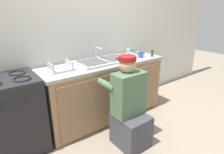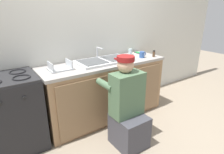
% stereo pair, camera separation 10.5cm
% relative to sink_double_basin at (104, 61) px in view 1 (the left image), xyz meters
% --- Properties ---
extents(ground_plane, '(12.00, 12.00, 0.00)m').
position_rel_sink_double_basin_xyz_m(ground_plane, '(0.00, -0.30, -0.89)').
color(ground_plane, gray).
extents(back_wall, '(6.00, 0.10, 2.50)m').
position_rel_sink_double_basin_xyz_m(back_wall, '(0.00, 0.35, 0.36)').
color(back_wall, silver).
rests_on(back_wall, ground_plane).
extents(counter_cabinet, '(1.83, 0.62, 0.83)m').
position_rel_sink_double_basin_xyz_m(counter_cabinet, '(0.00, -0.01, -0.48)').
color(counter_cabinet, '#997551').
rests_on(counter_cabinet, ground_plane).
extents(countertop, '(1.87, 0.62, 0.04)m').
position_rel_sink_double_basin_xyz_m(countertop, '(0.00, -0.00, -0.04)').
color(countertop, '#9E9993').
rests_on(countertop, counter_cabinet).
extents(sink_double_basin, '(0.80, 0.44, 0.19)m').
position_rel_sink_double_basin_xyz_m(sink_double_basin, '(0.00, 0.00, 0.00)').
color(sink_double_basin, silver).
rests_on(sink_double_basin, countertop).
extents(stove_range, '(0.61, 0.62, 0.91)m').
position_rel_sink_double_basin_xyz_m(stove_range, '(-1.26, -0.00, -0.44)').
color(stove_range, black).
rests_on(stove_range, ground_plane).
extents(plumber_person, '(0.42, 0.61, 1.10)m').
position_rel_sink_double_basin_xyz_m(plumber_person, '(-0.13, -0.71, -0.43)').
color(plumber_person, '#3F3F47').
rests_on(plumber_person, ground_plane).
extents(cell_phone, '(0.07, 0.14, 0.01)m').
position_rel_sink_double_basin_xyz_m(cell_phone, '(0.79, 0.15, -0.01)').
color(cell_phone, black).
rests_on(cell_phone, countertop).
extents(water_glass, '(0.06, 0.06, 0.10)m').
position_rel_sink_double_basin_xyz_m(water_glass, '(0.59, 0.13, 0.03)').
color(water_glass, '#ADC6CC').
rests_on(water_glass, countertop).
extents(spice_bottle_pepper, '(0.04, 0.04, 0.10)m').
position_rel_sink_double_basin_xyz_m(spice_bottle_pepper, '(0.81, -0.20, 0.03)').
color(spice_bottle_pepper, '#513823').
rests_on(spice_bottle_pepper, countertop).
extents(dish_rack_tray, '(0.28, 0.22, 0.11)m').
position_rel_sink_double_basin_xyz_m(dish_rack_tray, '(-0.65, -0.01, 0.01)').
color(dish_rack_tray, '#B2B7BC').
rests_on(dish_rack_tray, countertop).
extents(coffee_mug, '(0.13, 0.08, 0.09)m').
position_rel_sink_double_basin_xyz_m(coffee_mug, '(0.62, -0.13, 0.03)').
color(coffee_mug, '#335699').
rests_on(coffee_mug, countertop).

